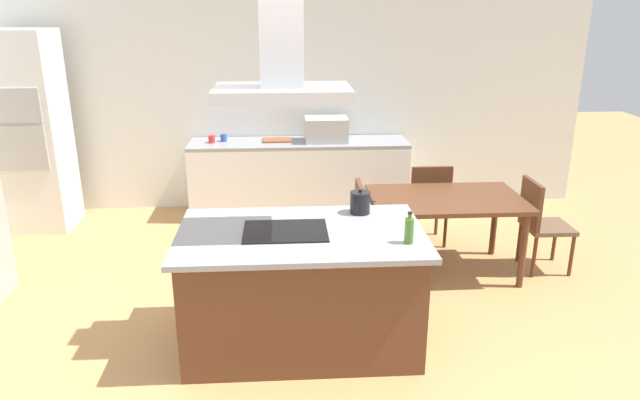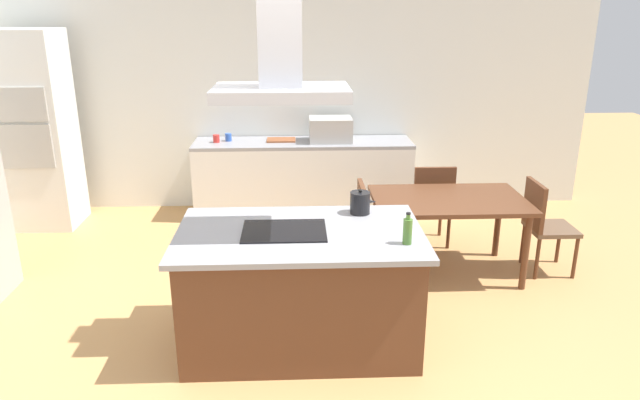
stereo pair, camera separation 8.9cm
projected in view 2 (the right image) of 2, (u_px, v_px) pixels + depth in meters
The scene contains 17 objects.
ground at pixel (299, 259), 5.88m from camera, with size 16.00×16.00×0.00m, color tan.
wall_back at pixel (296, 99), 7.10m from camera, with size 7.20×0.10×2.70m, color silver.
kitchen_island at pixel (300, 287), 4.31m from camera, with size 1.77×1.08×0.90m.
cooktop at pixel (284, 231), 4.16m from camera, with size 0.60×0.44×0.01m, color black.
tea_kettle at pixel (360, 203), 4.50m from camera, with size 0.21×0.16×0.20m.
olive_oil_bottle at pixel (408, 231), 3.92m from camera, with size 0.06×0.06×0.22m.
back_counter at pixel (303, 178), 7.04m from camera, with size 2.58×0.62×0.90m.
countertop_microwave at pixel (331, 129), 6.87m from camera, with size 0.50×0.38×0.28m, color #B2AFAA.
coffee_mug_red at pixel (216, 139), 6.83m from camera, with size 0.08×0.08×0.09m, color red.
coffee_mug_blue at pixel (228, 137), 6.90m from camera, with size 0.08×0.08×0.09m, color #2D56B2.
cutting_board at pixel (281, 140), 6.93m from camera, with size 0.34×0.24×0.02m, color brown.
wall_oven_stack at pixel (37, 131), 6.49m from camera, with size 0.70×0.66×2.20m.
dining_table at pixel (448, 207), 5.38m from camera, with size 1.40×0.90×0.75m.
chair_at_right_end at pixel (543, 221), 5.47m from camera, with size 0.42×0.42×0.89m.
chair_at_left_end at pixel (350, 224), 5.39m from camera, with size 0.42×0.42×0.89m.
chair_facing_back_wall at pixel (431, 200), 6.06m from camera, with size 0.42×0.42×0.89m.
range_hood at pixel (281, 60), 3.78m from camera, with size 0.90×0.55×0.78m.
Camera 2 is at (-0.02, -3.88, 2.45)m, focal length 32.65 mm.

